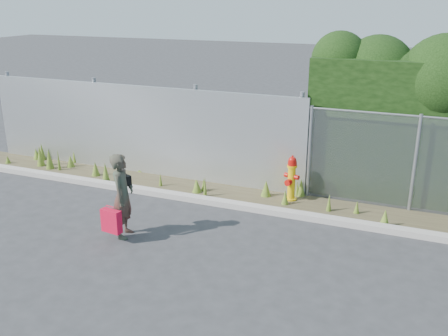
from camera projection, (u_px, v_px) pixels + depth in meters
ground at (210, 247)px, 8.85m from camera, size 80.00×80.00×0.00m
curb at (244, 206)px, 10.41m from camera, size 16.00×0.22×0.12m
weed_strip at (223, 188)px, 11.24m from camera, size 16.00×1.36×0.55m
corrugated_fence at (137, 130)px, 12.28m from camera, size 8.50×0.21×2.30m
fire_hydrant at (291, 179)px, 10.71m from camera, size 0.34×0.31×1.03m
woman at (123, 196)px, 9.03m from camera, size 0.50×0.65×1.59m
red_tote_bag at (111, 221)px, 8.93m from camera, size 0.39×0.14×0.51m
black_shoulder_bag at (126, 180)px, 9.09m from camera, size 0.24×0.10×0.18m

